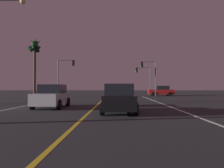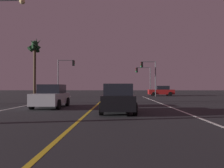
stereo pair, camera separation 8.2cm
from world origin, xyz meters
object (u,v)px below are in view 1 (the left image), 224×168
(car_crossing_side, at_px, (161,91))
(traffic_light_near_left, at_px, (66,70))
(car_lead_same_lane, at_px, (119,99))
(traffic_light_near_right, at_px, (148,71))
(traffic_light_far_right, at_px, (143,74))
(palm_tree_left_far, at_px, (35,50))
(car_oncoming, at_px, (52,96))
(street_lamp_left_mid, at_px, (2,38))

(car_crossing_side, xyz_separation_m, traffic_light_near_left, (-15.86, -2.40, 3.50))
(car_lead_same_lane, xyz_separation_m, traffic_light_near_right, (4.98, 22.52, 3.29))
(traffic_light_far_right, relative_size, palm_tree_left_far, 0.60)
(car_lead_same_lane, relative_size, palm_tree_left_far, 0.50)
(car_oncoming, distance_m, traffic_light_far_right, 26.93)
(traffic_light_near_right, bearing_deg, car_oncoming, 63.09)
(car_lead_same_lane, xyz_separation_m, street_lamp_left_mid, (-9.17, 4.13, 4.57))
(traffic_light_near_right, xyz_separation_m, street_lamp_left_mid, (-14.15, -18.39, 1.28))
(palm_tree_left_far, bearing_deg, car_oncoming, -65.47)
(car_oncoming, height_order, palm_tree_left_far, palm_tree_left_far)
(traffic_light_near_left, xyz_separation_m, palm_tree_left_far, (-3.54, -4.08, 2.50))
(traffic_light_far_right, distance_m, street_lamp_left_mid, 27.70)
(palm_tree_left_far, bearing_deg, car_crossing_side, 18.46)
(car_lead_same_lane, xyz_separation_m, palm_tree_left_far, (-11.91, 18.44, 6.00))
(street_lamp_left_mid, bearing_deg, palm_tree_left_far, 100.85)
(car_crossing_side, relative_size, traffic_light_far_right, 0.84)
(car_lead_same_lane, bearing_deg, car_crossing_side, -16.72)
(car_lead_same_lane, height_order, palm_tree_left_far, palm_tree_left_far)
(palm_tree_left_far, bearing_deg, traffic_light_near_right, 13.57)
(traffic_light_far_right, height_order, street_lamp_left_mid, street_lamp_left_mid)
(street_lamp_left_mid, xyz_separation_m, palm_tree_left_far, (-2.74, 14.31, 1.43))
(traffic_light_near_right, bearing_deg, traffic_light_near_left, 0.00)
(traffic_light_near_right, bearing_deg, street_lamp_left_mid, 52.42)
(car_oncoming, relative_size, palm_tree_left_far, 0.50)
(traffic_light_near_right, distance_m, street_lamp_left_mid, 23.24)
(traffic_light_near_left, bearing_deg, palm_tree_left_far, -130.96)
(car_lead_same_lane, distance_m, palm_tree_left_far, 22.76)
(traffic_light_near_left, distance_m, palm_tree_left_far, 5.95)
(traffic_light_far_right, bearing_deg, traffic_light_near_left, 22.71)
(car_lead_same_lane, relative_size, street_lamp_left_mid, 0.50)
(palm_tree_left_far, bearing_deg, traffic_light_far_right, 29.86)
(car_crossing_side, bearing_deg, traffic_light_far_right, -48.79)
(traffic_light_near_left, height_order, palm_tree_left_far, palm_tree_left_far)
(traffic_light_near_right, xyz_separation_m, traffic_light_far_right, (-0.21, 5.50, -0.29))
(car_crossing_side, xyz_separation_m, palm_tree_left_far, (-19.40, -6.48, 6.00))
(car_crossing_side, bearing_deg, street_lamp_left_mid, 51.30)
(car_crossing_side, distance_m, traffic_light_near_left, 16.42)
(car_oncoming, bearing_deg, palm_tree_left_far, -155.47)
(car_crossing_side, relative_size, street_lamp_left_mid, 0.50)
(car_crossing_side, distance_m, traffic_light_far_right, 5.10)
(car_crossing_side, relative_size, traffic_light_near_right, 0.77)
(car_lead_same_lane, height_order, street_lamp_left_mid, street_lamp_left_mid)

